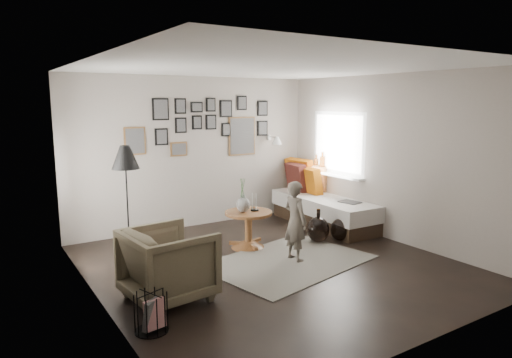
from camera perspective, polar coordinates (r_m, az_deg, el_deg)
ground at (r=6.25m, az=2.12°, el=-10.69°), size 4.80×4.80×0.00m
wall_back at (r=8.00m, az=-7.68°, el=3.29°), size 4.50×0.00×4.50m
wall_front at (r=4.21m, az=21.19°, el=-2.91°), size 4.50×0.00×4.50m
wall_left at (r=5.01m, az=-19.45°, el=-0.91°), size 0.00×4.80×4.80m
wall_right at (r=7.43m, az=16.61°, el=2.50°), size 0.00×4.80×4.80m
ceiling at (r=5.88m, az=2.29°, el=13.83°), size 4.80×4.80×0.00m
door_left at (r=6.21m, az=-21.76°, el=-1.44°), size 0.00×2.14×2.14m
window_right at (r=8.36m, az=9.20°, el=0.98°), size 0.15×1.32×1.30m
gallery_wall at (r=8.07m, az=-5.84°, el=6.54°), size 2.74×0.03×1.08m
wall_sconce at (r=8.53m, az=2.58°, el=4.85°), size 0.18×0.36×0.16m
rug at (r=6.37m, az=3.98°, el=-10.24°), size 2.43×1.92×0.01m
pedestal_table at (r=6.88m, az=-0.94°, el=-6.50°), size 0.71×0.71×0.56m
vase at (r=6.75m, az=-1.62°, el=-2.87°), size 0.20×0.20×0.50m
candles at (r=6.84m, az=-0.17°, el=-2.94°), size 0.12×0.12×0.26m
daybed at (r=8.31m, az=8.45°, el=-3.24°), size 1.02×2.31×1.10m
magazine_on_daybed at (r=7.80m, az=11.65°, el=-2.84°), size 0.29×0.37×0.02m
armchair at (r=5.19m, az=-10.90°, el=-10.41°), size 0.97×0.95×0.81m
armchair_cushion at (r=5.22m, az=-10.82°, el=-9.41°), size 0.39×0.40×0.17m
floor_lamp at (r=6.39m, az=-16.01°, el=2.10°), size 0.37×0.37×1.59m
magazine_basket at (r=4.63m, az=-12.95°, el=-15.96°), size 0.39×0.39×0.38m
demijohn_large at (r=7.22m, az=7.77°, el=-6.27°), size 0.35×0.35×0.53m
demijohn_small at (r=7.36m, az=10.46°, el=-6.21°), size 0.31×0.31×0.48m
child at (r=6.28m, az=4.94°, el=-5.27°), size 0.28×0.42×1.11m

